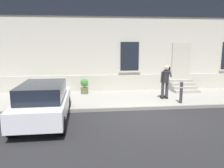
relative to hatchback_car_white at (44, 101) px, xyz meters
name	(u,v)px	position (x,y,z in m)	size (l,w,h in m)	color
ground_plane	(145,117)	(4.00, 0.08, -0.79)	(80.00, 80.00, 0.00)	#232326
sidewalk	(132,98)	(4.00, 2.88, -0.71)	(24.00, 3.60, 0.15)	#99968E
curb_edge	(140,108)	(4.00, 1.02, -0.71)	(24.00, 0.12, 0.15)	gray
building_facade	(125,31)	(4.01, 5.37, 2.94)	(24.00, 1.52, 7.50)	beige
entrance_stoop	(183,87)	(7.39, 4.20, -0.40)	(1.50, 1.28, 0.64)	#9E998E
hatchback_car_white	(44,101)	(0.00, 0.00, 0.00)	(1.84, 4.09, 1.50)	white
bollard_near_person	(181,92)	(6.08, 1.43, -0.08)	(0.15, 0.15, 1.04)	#333338
person_on_phone	(165,80)	(5.61, 2.33, 0.36)	(0.51, 0.51, 1.74)	#2D2D33
planter_cream	(41,87)	(-0.89, 4.00, -0.18)	(0.44, 0.44, 0.86)	beige
planter_olive	(84,86)	(1.50, 3.99, -0.18)	(0.44, 0.44, 0.86)	#606B38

